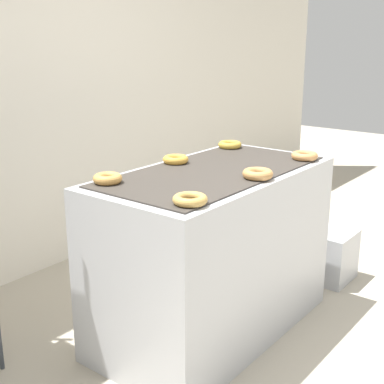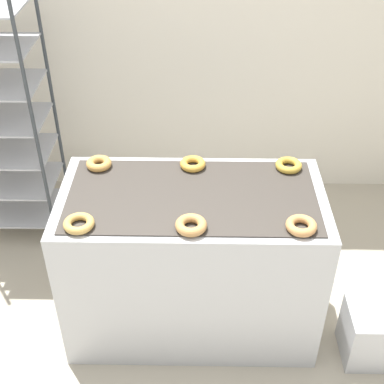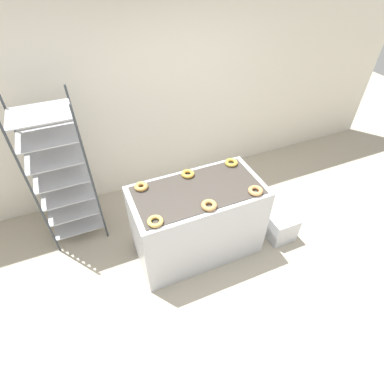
{
  "view_description": "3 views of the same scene",
  "coord_description": "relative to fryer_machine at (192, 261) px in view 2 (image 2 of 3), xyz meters",
  "views": [
    {
      "loc": [
        -2.29,
        -1.01,
        1.68
      ],
      "look_at": [
        0.0,
        0.77,
        0.81
      ],
      "focal_mm": 50.0,
      "sensor_mm": 36.0,
      "label": 1
    },
    {
      "loc": [
        0.04,
        -1.65,
        2.67
      ],
      "look_at": [
        0.0,
        0.62,
        0.99
      ],
      "focal_mm": 50.0,
      "sensor_mm": 36.0,
      "label": 2
    },
    {
      "loc": [
        -0.98,
        -1.52,
        3.04
      ],
      "look_at": [
        0.0,
        0.77,
        0.81
      ],
      "focal_mm": 28.0,
      "sensor_mm": 36.0,
      "label": 3
    }
  ],
  "objects": [
    {
      "name": "donut_far_center",
      "position": [
        0.0,
        0.27,
        0.51
      ],
      "size": [
        0.15,
        0.15,
        0.04
      ],
      "primitive_type": "torus",
      "color": "gold",
      "rests_on": "fryer_machine"
    },
    {
      "name": "wall_back",
      "position": [
        -0.0,
        1.5,
        0.92
      ],
      "size": [
        8.0,
        0.05,
        2.8
      ],
      "color": "silver",
      "rests_on": "ground_plane"
    },
    {
      "name": "baking_rack_cart",
      "position": [
        -1.3,
        0.87,
        0.45
      ],
      "size": [
        0.62,
        0.5,
        1.84
      ],
      "color": "#33383D",
      "rests_on": "ground_plane"
    },
    {
      "name": "donut_near_left",
      "position": [
        -0.55,
        -0.27,
        0.5
      ],
      "size": [
        0.15,
        0.15,
        0.04
      ],
      "primitive_type": "torus",
      "color": "tan",
      "rests_on": "fryer_machine"
    },
    {
      "name": "donut_near_right",
      "position": [
        0.54,
        -0.27,
        0.51
      ],
      "size": [
        0.15,
        0.15,
        0.04
      ],
      "primitive_type": "torus",
      "color": "tan",
      "rests_on": "fryer_machine"
    },
    {
      "name": "donut_far_right",
      "position": [
        0.55,
        0.26,
        0.5
      ],
      "size": [
        0.15,
        0.15,
        0.04
      ],
      "primitive_type": "torus",
      "color": "gold",
      "rests_on": "fryer_machine"
    },
    {
      "name": "donut_near_center",
      "position": [
        -0.0,
        -0.28,
        0.51
      ],
      "size": [
        0.16,
        0.16,
        0.05
      ],
      "primitive_type": "torus",
      "color": "#BA864B",
      "rests_on": "fryer_machine"
    },
    {
      "name": "fryer_machine",
      "position": [
        0.0,
        0.0,
        0.0
      ],
      "size": [
        1.44,
        0.75,
        0.97
      ],
      "color": "#B7BABF",
      "rests_on": "ground_plane"
    },
    {
      "name": "glaze_bin",
      "position": [
        1.05,
        -0.26,
        -0.31
      ],
      "size": [
        0.33,
        0.3,
        0.35
      ],
      "color": "#B7BABF",
      "rests_on": "ground_plane"
    },
    {
      "name": "donut_far_left",
      "position": [
        -0.54,
        0.26,
        0.51
      ],
      "size": [
        0.15,
        0.15,
        0.05
      ],
      "primitive_type": "torus",
      "color": "#C99248",
      "rests_on": "fryer_machine"
    }
  ]
}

